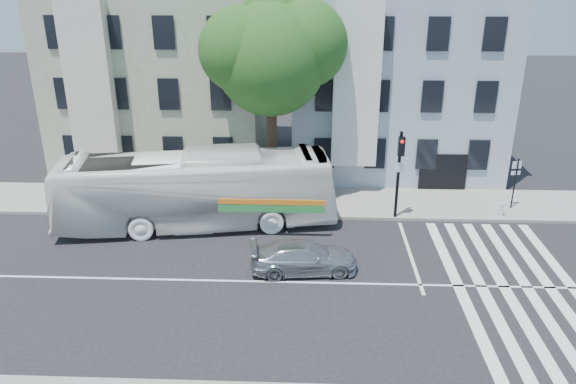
# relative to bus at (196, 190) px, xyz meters

# --- Properties ---
(ground) EXTENTS (120.00, 120.00, 0.00)m
(ground) POSITION_rel_bus_xyz_m (3.42, -5.20, -1.85)
(ground) COLOR black
(ground) RESTS_ON ground
(sidewalk_far) EXTENTS (80.00, 4.00, 0.15)m
(sidewalk_far) POSITION_rel_bus_xyz_m (3.42, 2.80, -1.77)
(sidewalk_far) COLOR gray
(sidewalk_far) RESTS_ON ground
(building_left) EXTENTS (12.00, 10.00, 11.00)m
(building_left) POSITION_rel_bus_xyz_m (-3.58, 9.80, 3.65)
(building_left) COLOR gray
(building_left) RESTS_ON ground
(building_right) EXTENTS (12.00, 10.00, 11.00)m
(building_right) POSITION_rel_bus_xyz_m (10.42, 9.80, 3.65)
(building_right) COLOR #99A4B6
(building_right) RESTS_ON ground
(street_tree) EXTENTS (7.30, 5.90, 11.10)m
(street_tree) POSITION_rel_bus_xyz_m (3.48, 3.54, 5.99)
(street_tree) COLOR #2D2116
(street_tree) RESTS_ON ground
(bus) EXTENTS (5.10, 13.57, 3.69)m
(bus) POSITION_rel_bus_xyz_m (0.00, 0.00, 0.00)
(bus) COLOR white
(bus) RESTS_ON ground
(sedan) EXTENTS (2.28, 4.60, 1.29)m
(sedan) POSITION_rel_bus_xyz_m (5.23, -4.26, -1.20)
(sedan) COLOR #B1B3B9
(sedan) RESTS_ON ground
(hedge) EXTENTS (8.53, 2.13, 0.70)m
(hedge) POSITION_rel_bus_xyz_m (0.87, 1.42, -1.35)
(hedge) COLOR #206320
(hedge) RESTS_ON sidewalk_far
(traffic_signal) EXTENTS (0.48, 0.54, 4.56)m
(traffic_signal) POSITION_rel_bus_xyz_m (9.73, 0.87, 1.10)
(traffic_signal) COLOR black
(traffic_signal) RESTS_ON ground
(fire_hydrant) EXTENTS (0.40, 0.25, 0.69)m
(fire_hydrant) POSITION_rel_bus_xyz_m (15.08, 1.34, -1.34)
(fire_hydrant) COLOR beige
(fire_hydrant) RESTS_ON sidewalk_far
(far_sign_pole) EXTENTS (0.48, 0.20, 2.69)m
(far_sign_pole) POSITION_rel_bus_xyz_m (15.90, 2.36, -0.00)
(far_sign_pole) COLOR black
(far_sign_pole) RESTS_ON sidewalk_far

